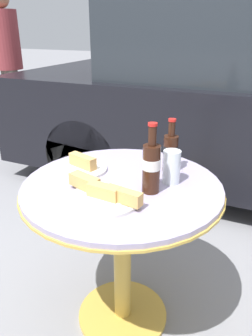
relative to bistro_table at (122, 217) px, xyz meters
name	(u,v)px	position (x,y,z in m)	size (l,w,h in m)	color
ground_plane	(123,315)	(0.00, 0.00, -0.54)	(30.00, 30.00, 0.00)	gray
bistro_table	(122,217)	(0.00, 0.00, 0.00)	(0.79, 0.79, 0.70)	gold
cola_bottle_left	(170,151)	(0.13, 0.19, 0.24)	(0.06, 0.06, 0.22)	#33190F
cola_bottle_right	(151,166)	(0.12, -0.02, 0.26)	(0.07, 0.07, 0.26)	#33190F
drinking_glass	(171,168)	(0.17, 0.09, 0.21)	(0.07, 0.07, 0.13)	silver
lunch_plate_near	(103,194)	(-0.01, -0.14, 0.17)	(0.31, 0.25, 0.06)	silver
lunch_plate_far	(82,167)	(-0.21, 0.05, 0.17)	(0.21, 0.21, 0.07)	silver
pedestrian	(7,57)	(-2.41, 2.05, 0.38)	(0.33, 0.33, 1.64)	brown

